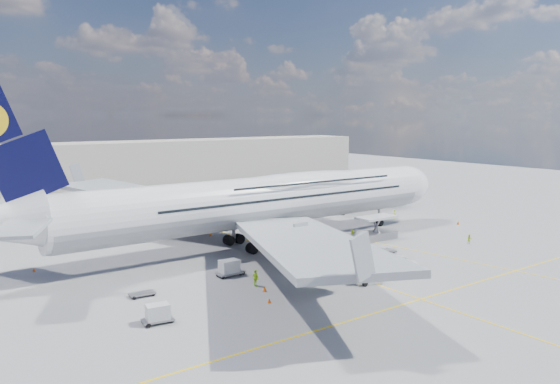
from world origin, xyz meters
TOP-DOWN VIEW (x-y plane):
  - ground at (0.00, 0.00)m, footprint 300.00×300.00m
  - taxi_line_main at (0.00, 0.00)m, footprint 0.25×220.00m
  - taxi_line_cross at (0.00, -20.00)m, footprint 120.00×0.25m
  - taxi_line_diag at (14.00, 10.00)m, footprint 14.16×99.06m
  - airliner at (0.26, 10.00)m, footprint 77.26×79.15m
  - jet_bridge at (29.81, 20.94)m, footprint 18.80×12.10m
  - cargo_loader at (16.82, 2.89)m, footprint 8.53×3.20m
  - terminal at (0.00, 95.00)m, footprint 180.00×16.00m
  - tree_line at (40.00, 140.00)m, footprint 160.00×6.00m
  - dolly_row_a at (-25.36, -9.82)m, footprint 3.11×2.01m
  - dolly_row_b at (-11.71, -0.59)m, footprint 3.34×2.05m
  - dolly_row_c at (-12.06, -0.61)m, footprint 3.13×1.70m
  - dolly_back at (-23.58, -1.55)m, footprint 2.83×1.69m
  - dolly_nose_far at (11.38, -4.07)m, footprint 3.63×2.79m
  - dolly_nose_near at (3.06, -11.71)m, footprint 2.92×1.77m
  - baggage_tug at (-0.61, -12.80)m, footprint 3.25×2.47m
  - catering_truck_inner at (-9.70, 26.72)m, footprint 7.88×3.57m
  - catering_truck_outer at (-11.86, 38.34)m, footprint 6.71×3.41m
  - service_van at (7.85, -10.29)m, footprint 3.06×5.38m
  - crew_nose at (31.54, 12.13)m, footprint 0.78×0.83m
  - crew_loader at (25.91, -7.92)m, footprint 0.97×0.94m
  - crew_wing at (-11.74, -5.95)m, footprint 0.50×1.15m
  - crew_van at (12.98, 4.00)m, footprint 0.96×1.04m
  - crew_tug at (-4.93, -9.21)m, footprint 1.23×0.92m
  - cone_nose at (37.40, 2.44)m, footprint 0.50×0.50m
  - cone_wing_left_inner at (-2.94, 20.46)m, footprint 0.48×0.48m
  - cone_wing_left_outer at (-13.69, 36.39)m, footprint 0.41×0.41m
  - cone_wing_right_inner at (-13.68, -11.44)m, footprint 0.42×0.42m
  - cone_wing_right_outer at (-11.97, -8.09)m, footprint 0.49×0.49m
  - cone_tail at (-30.87, 15.43)m, footprint 0.38×0.38m

SIDE VIEW (x-z plane):
  - ground at x=0.00m, z-range 0.00..0.00m
  - taxi_line_main at x=0.00m, z-range 0.00..0.01m
  - taxi_line_cross at x=0.00m, z-range 0.00..0.01m
  - taxi_line_diag at x=14.00m, z-range 0.00..0.01m
  - cone_tail at x=-30.87m, z-range -0.01..0.48m
  - cone_wing_left_outer at x=-13.69m, z-range -0.01..0.51m
  - cone_wing_right_inner at x=-13.68m, z-range -0.01..0.53m
  - cone_wing_left_inner at x=-2.94m, z-range -0.01..0.60m
  - cone_wing_right_outer at x=-11.97m, z-range -0.01..0.61m
  - cone_nose at x=37.40m, z-range -0.01..0.62m
  - dolly_back at x=-23.58m, z-range 0.11..0.51m
  - dolly_row_b at x=-11.71m, z-range 0.13..0.59m
  - dolly_nose_far at x=11.38m, z-range 0.13..0.60m
  - service_van at x=7.85m, z-range 0.00..1.42m
  - crew_loader at x=25.91m, z-range 0.00..1.57m
  - baggage_tug at x=-0.61m, z-range -0.11..1.74m
  - crew_tug at x=-4.93m, z-range 0.00..1.70m
  - crew_van at x=12.98m, z-range 0.00..1.79m
  - dolly_nose_near at x=3.06m, z-range 0.07..1.83m
  - crew_nose at x=31.54m, z-range 0.00..1.90m
  - crew_wing at x=-11.74m, z-range 0.00..1.94m
  - dolly_row_a at x=-25.36m, z-range 0.07..1.90m
  - dolly_row_c at x=-12.06m, z-range 0.07..2.05m
  - cargo_loader at x=16.82m, z-range -0.59..3.09m
  - catering_truck_outer at x=-11.86m, z-range -0.14..3.69m
  - catering_truck_inner at x=-9.70m, z-range -0.13..4.45m
  - tree_line at x=40.00m, z-range 0.00..8.00m
  - terminal at x=0.00m, z-range 0.00..12.00m
  - jet_bridge at x=29.81m, z-range 2.60..11.10m
  - airliner at x=0.26m, z-range -4.98..18.72m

